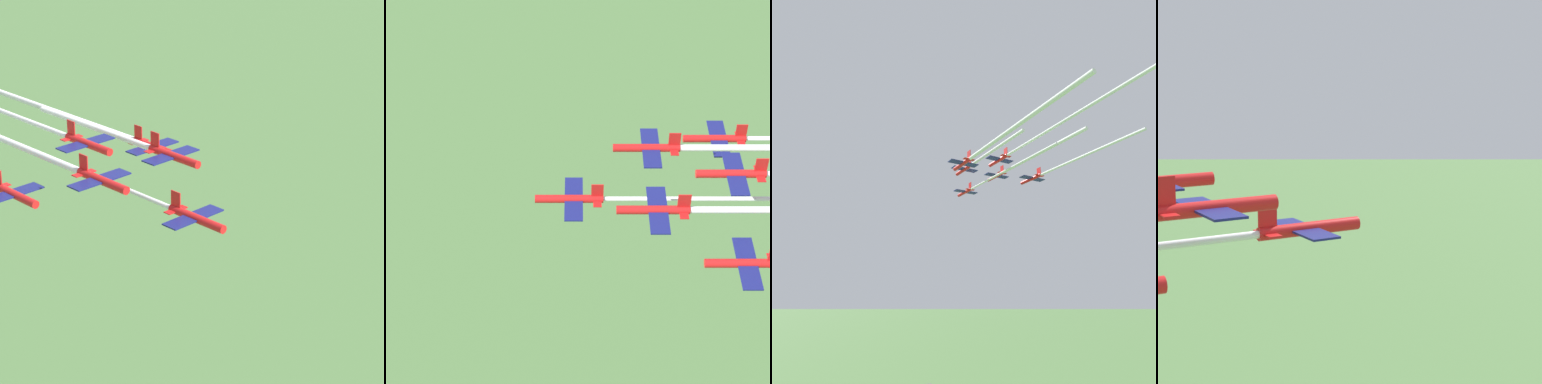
{
  "view_description": "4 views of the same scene",
  "coord_description": "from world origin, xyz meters",
  "views": [
    {
      "loc": [
        -68.78,
        118.33,
        172.14
      ],
      "look_at": [
        18.36,
        29.83,
        120.25
      ],
      "focal_mm": 85.0,
      "sensor_mm": 36.0,
      "label": 1
    },
    {
      "loc": [
        15.45,
        -54.57,
        197.09
      ],
      "look_at": [
        16.51,
        28.48,
        122.32
      ],
      "focal_mm": 70.0,
      "sensor_mm": 36.0,
      "label": 2
    },
    {
      "loc": [
        119.3,
        -27.09,
        81.0
      ],
      "look_at": [
        12.88,
        33.0,
        118.54
      ],
      "focal_mm": 28.0,
      "sensor_mm": 36.0,
      "label": 3
    },
    {
      "loc": [
        55.67,
        107.91,
        136.21
      ],
      "look_at": [
        9.82,
        30.79,
        120.57
      ],
      "focal_mm": 85.0,
      "sensor_mm": 36.0,
      "label": 4
    }
  ],
  "objects": [
    {
      "name": "jet_1",
      "position": [
        27.88,
        24.63,
        122.18
      ],
      "size": [
        10.76,
        10.07,
        3.61
      ],
      "rotation": [
        0.0,
        0.0,
        1.56
      ],
      "color": "red"
    },
    {
      "name": "jet_5",
      "position": [
        40.52,
        46.3,
        118.37
      ],
      "size": [
        10.76,
        10.07,
        3.61
      ],
      "rotation": [
        0.0,
        0.0,
        1.56
      ],
      "color": "red"
    },
    {
      "name": "jet_2",
      "position": [
        28.06,
        39.18,
        122.15
      ],
      "size": [
        10.76,
        10.07,
        3.61
      ],
      "rotation": [
        0.0,
        0.0,
        1.56
      ],
      "color": "red"
    },
    {
      "name": "jet_0",
      "position": [
        15.6,
        32.06,
        117.71
      ],
      "size": [
        10.76,
        10.07,
        3.61
      ],
      "rotation": [
        0.0,
        0.0,
        1.56
      ],
      "color": "red"
    },
    {
      "name": "smoke_trail_0",
      "position": [
        43.94,
        31.7,
        117.66
      ],
      "size": [
        46.79,
        1.35,
        0.75
      ],
      "rotation": [
        0.0,
        0.0,
        1.56
      ],
      "color": "white"
    },
    {
      "name": "jet_4",
      "position": [
        40.34,
        31.75,
        122.91
      ],
      "size": [
        10.76,
        10.07,
        3.61
      ],
      "rotation": [
        0.0,
        0.0,
        1.56
      ],
      "color": "red"
    },
    {
      "name": "jet_3",
      "position": [
        40.15,
        17.2,
        118.63
      ],
      "size": [
        10.76,
        10.07,
        3.61
      ],
      "rotation": [
        0.0,
        0.0,
        1.56
      ],
      "color": "red"
    }
  ]
}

